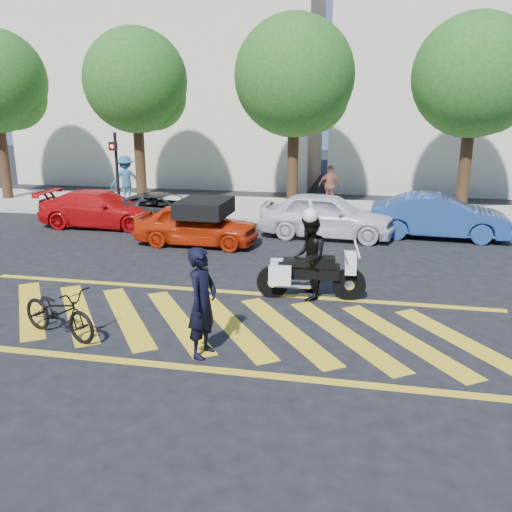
% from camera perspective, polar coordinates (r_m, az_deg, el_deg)
% --- Properties ---
extents(ground, '(90.00, 90.00, 0.00)m').
position_cam_1_polar(ground, '(10.87, -5.22, -7.02)').
color(ground, black).
rests_on(ground, ground).
extents(sidewalk, '(60.00, 5.00, 0.15)m').
position_cam_1_polar(sidewalk, '(22.18, 3.81, 4.86)').
color(sidewalk, '#9E998E').
rests_on(sidewalk, ground).
extents(crosswalk, '(12.33, 4.00, 0.01)m').
position_cam_1_polar(crosswalk, '(10.88, -5.42, -6.98)').
color(crosswalk, gold).
rests_on(crosswalk, ground).
extents(building_left, '(16.00, 8.00, 10.00)m').
position_cam_1_polar(building_left, '(32.52, -8.36, 16.82)').
color(building_left, beige).
rests_on(building_left, ground).
extents(building_right, '(16.00, 8.00, 11.00)m').
position_cam_1_polar(building_right, '(31.20, 23.91, 16.70)').
color(building_right, beige).
rests_on(building_right, ground).
extents(tree_left, '(4.20, 4.20, 7.26)m').
position_cam_1_polar(tree_left, '(23.61, -12.18, 17.20)').
color(tree_left, black).
rests_on(tree_left, ground).
extents(tree_center, '(4.60, 4.60, 7.56)m').
position_cam_1_polar(tree_center, '(21.87, 4.43, 17.92)').
color(tree_center, black).
rests_on(tree_center, ground).
extents(tree_right, '(4.40, 4.40, 7.41)m').
position_cam_1_polar(tree_right, '(21.98, 22.25, 16.73)').
color(tree_right, black).
rests_on(tree_right, ground).
extents(signal_pole, '(0.28, 0.43, 3.20)m').
position_cam_1_polar(signal_pole, '(21.66, -14.51, 9.09)').
color(signal_pole, black).
rests_on(signal_pole, ground).
extents(officer_bike, '(0.57, 0.77, 1.92)m').
position_cam_1_polar(officer_bike, '(9.20, -5.67, -4.89)').
color(officer_bike, black).
rests_on(officer_bike, ground).
extents(bicycle, '(1.97, 1.25, 0.98)m').
position_cam_1_polar(bicycle, '(10.70, -20.06, -5.52)').
color(bicycle, black).
rests_on(bicycle, ground).
extents(police_motorcycle, '(2.41, 0.81, 1.06)m').
position_cam_1_polar(police_motorcycle, '(12.05, 5.64, -1.84)').
color(police_motorcycle, black).
rests_on(police_motorcycle, ground).
extents(officer_moto, '(0.80, 0.98, 1.89)m').
position_cam_1_polar(officer_moto, '(11.95, 5.61, -0.16)').
color(officer_moto, black).
rests_on(officer_moto, ground).
extents(red_convertible, '(3.83, 1.59, 1.30)m').
position_cam_1_polar(red_convertible, '(16.78, -6.29, 3.34)').
color(red_convertible, '#BC2608').
rests_on(red_convertible, ground).
extents(parked_left, '(4.48, 1.90, 1.29)m').
position_cam_1_polar(parked_left, '(19.99, -15.91, 4.79)').
color(parked_left, '#B70B0D').
rests_on(parked_left, ground).
extents(parked_mid_left, '(4.28, 2.06, 1.18)m').
position_cam_1_polar(parked_mid_left, '(19.62, -9.51, 4.81)').
color(parked_mid_left, black).
rests_on(parked_mid_left, ground).
extents(parked_mid_right, '(4.46, 2.03, 1.49)m').
position_cam_1_polar(parked_mid_right, '(17.77, 7.43, 4.30)').
color(parked_mid_right, silver).
rests_on(parked_mid_right, ground).
extents(parked_right, '(4.40, 1.72, 1.43)m').
position_cam_1_polar(parked_right, '(18.54, 18.72, 3.98)').
color(parked_right, navy).
rests_on(parked_right, ground).
extents(pedestrian_left, '(1.47, 1.32, 1.98)m').
position_cam_1_polar(pedestrian_left, '(24.04, -13.55, 7.87)').
color(pedestrian_left, '#2C5979').
rests_on(pedestrian_left, sidewalk).
extents(pedestrian_right, '(1.02, 0.51, 1.67)m').
position_cam_1_polar(pedestrian_right, '(22.72, 7.83, 7.33)').
color(pedestrian_right, '#9E5E47').
rests_on(pedestrian_right, sidewalk).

